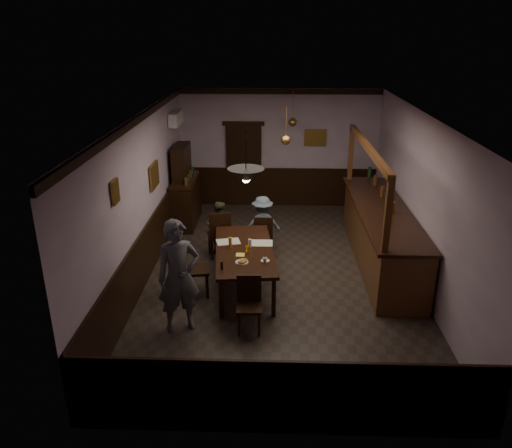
{
  "coord_description": "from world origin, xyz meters",
  "views": [
    {
      "loc": [
        -0.15,
        -8.49,
        4.42
      ],
      "look_at": [
        -0.44,
        -0.3,
        1.15
      ],
      "focal_mm": 35.0,
      "sensor_mm": 36.0,
      "label": 1
    }
  ],
  "objects_px": {
    "chair_near": "(249,301)",
    "person_standing": "(179,277)",
    "pendant_brass_far": "(293,122)",
    "chair_far_right": "(263,234)",
    "coffee_cup": "(265,260)",
    "pendant_iron": "(246,176)",
    "pendant_brass_mid": "(286,140)",
    "soda_can": "(248,249)",
    "bar_counter": "(381,234)",
    "chair_side": "(191,266)",
    "chair_far_left": "(220,233)",
    "dining_table": "(244,252)",
    "person_seated_right": "(262,224)",
    "sideboard": "(185,193)",
    "person_seated_left": "(219,227)"
  },
  "relations": [
    {
      "from": "person_standing",
      "to": "sideboard",
      "type": "height_order",
      "value": "sideboard"
    },
    {
      "from": "chair_far_left",
      "to": "coffee_cup",
      "type": "xyz_separation_m",
      "value": [
        0.94,
        -1.73,
        0.25
      ]
    },
    {
      "from": "chair_far_left",
      "to": "person_seated_left",
      "type": "xyz_separation_m",
      "value": [
        -0.04,
        0.28,
        0.0
      ]
    },
    {
      "from": "chair_side",
      "to": "person_standing",
      "type": "height_order",
      "value": "person_standing"
    },
    {
      "from": "chair_near",
      "to": "sideboard",
      "type": "relative_size",
      "value": 0.46
    },
    {
      "from": "chair_far_left",
      "to": "soda_can",
      "type": "distance_m",
      "value": 1.51
    },
    {
      "from": "chair_side",
      "to": "coffee_cup",
      "type": "height_order",
      "value": "chair_side"
    },
    {
      "from": "coffee_cup",
      "to": "pendant_iron",
      "type": "xyz_separation_m",
      "value": [
        -0.29,
        -0.28,
        1.53
      ]
    },
    {
      "from": "pendant_brass_mid",
      "to": "chair_near",
      "type": "bearing_deg",
      "value": -100.5
    },
    {
      "from": "person_standing",
      "to": "coffee_cup",
      "type": "xyz_separation_m",
      "value": [
        1.28,
        0.84,
        -0.1
      ]
    },
    {
      "from": "chair_side",
      "to": "soda_can",
      "type": "xyz_separation_m",
      "value": [
        0.97,
        0.17,
        0.25
      ]
    },
    {
      "from": "soda_can",
      "to": "bar_counter",
      "type": "xyz_separation_m",
      "value": [
        2.56,
        1.27,
        -0.21
      ]
    },
    {
      "from": "person_standing",
      "to": "person_seated_right",
      "type": "distance_m",
      "value": 3.19
    },
    {
      "from": "chair_far_right",
      "to": "pendant_brass_far",
      "type": "relative_size",
      "value": 1.09
    },
    {
      "from": "soda_can",
      "to": "chair_side",
      "type": "bearing_deg",
      "value": -170.04
    },
    {
      "from": "sideboard",
      "to": "pendant_brass_far",
      "type": "relative_size",
      "value": 2.34
    },
    {
      "from": "chair_far_right",
      "to": "soda_can",
      "type": "relative_size",
      "value": 7.33
    },
    {
      "from": "chair_near",
      "to": "pendant_brass_far",
      "type": "bearing_deg",
      "value": 79.12
    },
    {
      "from": "dining_table",
      "to": "bar_counter",
      "type": "relative_size",
      "value": 0.54
    },
    {
      "from": "chair_side",
      "to": "coffee_cup",
      "type": "relative_size",
      "value": 12.76
    },
    {
      "from": "person_standing",
      "to": "person_seated_right",
      "type": "height_order",
      "value": "person_standing"
    },
    {
      "from": "chair_near",
      "to": "person_standing",
      "type": "relative_size",
      "value": 0.49
    },
    {
      "from": "sideboard",
      "to": "pendant_iron",
      "type": "bearing_deg",
      "value": -66.87
    },
    {
      "from": "dining_table",
      "to": "pendant_iron",
      "type": "relative_size",
      "value": 2.93
    },
    {
      "from": "chair_far_left",
      "to": "coffee_cup",
      "type": "bearing_deg",
      "value": 103.06
    },
    {
      "from": "pendant_brass_far",
      "to": "chair_far_right",
      "type": "bearing_deg",
      "value": -104.18
    },
    {
      "from": "chair_far_right",
      "to": "person_seated_left",
      "type": "bearing_deg",
      "value": -12.72
    },
    {
      "from": "dining_table",
      "to": "pendant_brass_mid",
      "type": "distance_m",
      "value": 2.58
    },
    {
      "from": "bar_counter",
      "to": "pendant_brass_far",
      "type": "distance_m",
      "value": 3.59
    },
    {
      "from": "person_standing",
      "to": "person_seated_right",
      "type": "xyz_separation_m",
      "value": [
        1.19,
        2.94,
        -0.3
      ]
    },
    {
      "from": "chair_far_right",
      "to": "chair_side",
      "type": "xyz_separation_m",
      "value": [
        -1.21,
        -1.62,
        0.08
      ]
    },
    {
      "from": "chair_side",
      "to": "bar_counter",
      "type": "relative_size",
      "value": 0.24
    },
    {
      "from": "chair_far_right",
      "to": "dining_table",
      "type": "bearing_deg",
      "value": 75.01
    },
    {
      "from": "chair_far_right",
      "to": "person_seated_right",
      "type": "height_order",
      "value": "person_seated_right"
    },
    {
      "from": "chair_far_right",
      "to": "coffee_cup",
      "type": "distance_m",
      "value": 1.86
    },
    {
      "from": "bar_counter",
      "to": "pendant_brass_far",
      "type": "height_order",
      "value": "pendant_brass_far"
    },
    {
      "from": "person_seated_left",
      "to": "pendant_brass_far",
      "type": "distance_m",
      "value": 3.29
    },
    {
      "from": "person_seated_right",
      "to": "pendant_iron",
      "type": "height_order",
      "value": "pendant_iron"
    },
    {
      "from": "chair_side",
      "to": "sideboard",
      "type": "xyz_separation_m",
      "value": [
        -0.67,
        3.39,
        0.2
      ]
    },
    {
      "from": "dining_table",
      "to": "pendant_brass_mid",
      "type": "xyz_separation_m",
      "value": [
        0.74,
        1.87,
        1.61
      ]
    },
    {
      "from": "chair_near",
      "to": "person_seated_right",
      "type": "bearing_deg",
      "value": 85.18
    },
    {
      "from": "chair_side",
      "to": "pendant_iron",
      "type": "relative_size",
      "value": 1.3
    },
    {
      "from": "chair_far_right",
      "to": "pendant_iron",
      "type": "relative_size",
      "value": 1.12
    },
    {
      "from": "pendant_iron",
      "to": "pendant_brass_mid",
      "type": "relative_size",
      "value": 0.97
    },
    {
      "from": "soda_can",
      "to": "person_seated_right",
      "type": "bearing_deg",
      "value": 82.77
    },
    {
      "from": "person_seated_right",
      "to": "person_standing",
      "type": "bearing_deg",
      "value": 57.78
    },
    {
      "from": "chair_far_left",
      "to": "sideboard",
      "type": "distance_m",
      "value": 2.14
    },
    {
      "from": "soda_can",
      "to": "pendant_brass_far",
      "type": "bearing_deg",
      "value": 77.53
    },
    {
      "from": "chair_near",
      "to": "bar_counter",
      "type": "distance_m",
      "value": 3.5
    },
    {
      "from": "person_standing",
      "to": "soda_can",
      "type": "relative_size",
      "value": 15.03
    }
  ]
}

